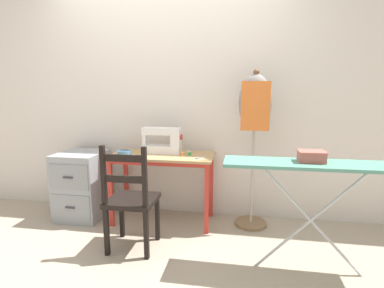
% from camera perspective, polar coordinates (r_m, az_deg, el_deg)
% --- Properties ---
extents(ground_plane, '(14.00, 14.00, 0.00)m').
position_cam_1_polar(ground_plane, '(3.04, -6.67, -16.14)').
color(ground_plane, tan).
extents(wall_back, '(10.00, 0.05, 2.55)m').
position_cam_1_polar(wall_back, '(3.25, -4.46, 8.93)').
color(wall_back, silver).
rests_on(wall_back, ground_plane).
extents(sewing_table, '(1.04, 0.48, 0.71)m').
position_cam_1_polar(sewing_table, '(3.04, -5.72, -3.89)').
color(sewing_table, tan).
rests_on(sewing_table, ground_plane).
extents(sewing_machine, '(0.41, 0.17, 0.29)m').
position_cam_1_polar(sewing_machine, '(3.06, -5.40, 0.53)').
color(sewing_machine, white).
rests_on(sewing_machine, sewing_table).
extents(fabric_bowl, '(0.13, 0.13, 0.04)m').
position_cam_1_polar(fabric_bowl, '(3.08, -12.78, -1.55)').
color(fabric_bowl, teal).
rests_on(fabric_bowl, sewing_table).
extents(scissors, '(0.11, 0.08, 0.01)m').
position_cam_1_polar(scissors, '(2.83, 1.32, -2.76)').
color(scissors, silver).
rests_on(scissors, sewing_table).
extents(thread_spool_near_machine, '(0.03, 0.03, 0.04)m').
position_cam_1_polar(thread_spool_near_machine, '(2.93, -1.79, -1.93)').
color(thread_spool_near_machine, orange).
rests_on(thread_spool_near_machine, sewing_table).
extents(thread_spool_mid_table, '(0.04, 0.04, 0.04)m').
position_cam_1_polar(thread_spool_mid_table, '(2.95, -0.51, -1.83)').
color(thread_spool_mid_table, green).
rests_on(thread_spool_mid_table, sewing_table).
extents(wooden_chair, '(0.40, 0.38, 0.93)m').
position_cam_1_polar(wooden_chair, '(2.60, -11.56, -10.51)').
color(wooden_chair, black).
rests_on(wooden_chair, ground_plane).
extents(filing_cabinet, '(0.45, 0.51, 0.71)m').
position_cam_1_polar(filing_cabinet, '(3.43, -20.18, -7.31)').
color(filing_cabinet, '#93999E').
rests_on(filing_cabinet, ground_plane).
extents(dress_form, '(0.32, 0.32, 1.54)m').
position_cam_1_polar(dress_form, '(2.91, 11.86, 5.71)').
color(dress_form, '#846647').
rests_on(dress_form, ground_plane).
extents(ironing_board, '(1.28, 0.30, 0.85)m').
position_cam_1_polar(ironing_board, '(2.30, 22.32, -4.52)').
color(ironing_board, '#518E7A').
rests_on(ironing_board, ground_plane).
extents(storage_box, '(0.19, 0.14, 0.08)m').
position_cam_1_polar(storage_box, '(2.30, 21.81, -2.20)').
color(storage_box, '#AD564C').
rests_on(storage_box, ironing_board).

